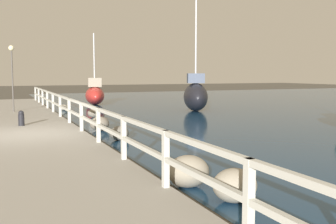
# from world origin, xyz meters

# --- Properties ---
(ground_plane) EXTENTS (120.00, 120.00, 0.00)m
(ground_plane) POSITION_xyz_m (0.00, 0.00, 0.00)
(ground_plane) COLOR #4C473D
(dock_walkway) EXTENTS (3.65, 36.00, 0.25)m
(dock_walkway) POSITION_xyz_m (0.00, 0.00, 0.12)
(dock_walkway) COLOR #9E998E
(dock_walkway) RESTS_ON ground
(railing) EXTENTS (0.10, 32.50, 0.95)m
(railing) POSITION_xyz_m (1.73, -0.00, 0.89)
(railing) COLOR beige
(railing) RESTS_ON dock_walkway
(boulder_mid_strip) EXTENTS (0.71, 0.64, 0.54)m
(boulder_mid_strip) POSITION_xyz_m (2.68, 1.45, 0.27)
(boulder_mid_strip) COLOR slate
(boulder_mid_strip) RESTS_ON ground
(boulder_far_strip) EXTENTS (0.59, 0.53, 0.44)m
(boulder_far_strip) POSITION_xyz_m (3.47, 5.84, 0.22)
(boulder_far_strip) COLOR slate
(boulder_far_strip) RESTS_ON ground
(boulder_upstream) EXTENTS (0.61, 0.55, 0.46)m
(boulder_upstream) POSITION_xyz_m (2.75, -0.84, 0.23)
(boulder_upstream) COLOR #666056
(boulder_upstream) RESTS_ON ground
(boulder_near_dock) EXTENTS (0.47, 0.42, 0.35)m
(boulder_near_dock) POSITION_xyz_m (2.73, 10.19, 0.18)
(boulder_near_dock) COLOR gray
(boulder_near_dock) RESTS_ON ground
(boulder_downstream) EXTENTS (0.75, 0.68, 0.56)m
(boulder_downstream) POSITION_xyz_m (2.76, -7.41, 0.28)
(boulder_downstream) COLOR gray
(boulder_downstream) RESTS_ON ground
(boulder_water_edge) EXTENTS (0.80, 0.72, 0.60)m
(boulder_water_edge) POSITION_xyz_m (2.45, -6.32, 0.30)
(boulder_water_edge) COLOR gray
(boulder_water_edge) RESTS_ON ground
(mooring_bollard) EXTENTS (0.21, 0.21, 0.55)m
(mooring_bollard) POSITION_xyz_m (0.01, 2.18, 0.52)
(mooring_bollard) COLOR black
(mooring_bollard) RESTS_ON dock_walkway
(dock_lamp) EXTENTS (0.27, 0.27, 3.24)m
(dock_lamp) POSITION_xyz_m (-0.03, 8.02, 2.66)
(dock_lamp) COLOR #514C47
(dock_lamp) RESTS_ON dock_walkway
(sailboat_black) EXTENTS (2.44, 3.52, 6.76)m
(sailboat_black) POSITION_xyz_m (9.57, 7.00, 0.88)
(sailboat_black) COLOR black
(sailboat_black) RESTS_ON water_surface
(sailboat_red) EXTENTS (1.91, 3.87, 4.82)m
(sailboat_red) POSITION_xyz_m (5.39, 13.84, 0.71)
(sailboat_red) COLOR red
(sailboat_red) RESTS_ON water_surface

